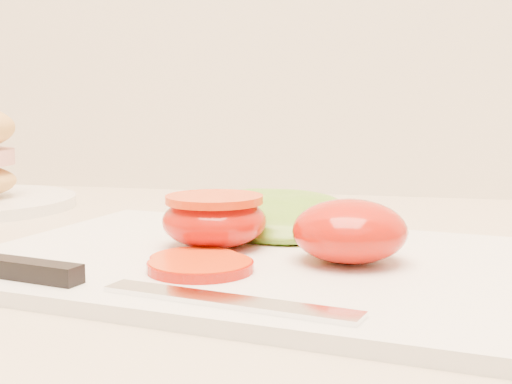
# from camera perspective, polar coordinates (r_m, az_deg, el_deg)

# --- Properties ---
(cutting_board) EXTENTS (0.44, 0.35, 0.01)m
(cutting_board) POSITION_cam_1_polar(r_m,az_deg,el_deg) (0.52, -0.25, -5.66)
(cutting_board) COLOR white
(cutting_board) RESTS_ON counter
(tomato_half_dome) EXTENTS (0.08, 0.08, 0.04)m
(tomato_half_dome) POSITION_cam_1_polar(r_m,az_deg,el_deg) (0.50, 7.50, -3.10)
(tomato_half_dome) COLOR #CC0C00
(tomato_half_dome) RESTS_ON cutting_board
(tomato_half_cut) EXTENTS (0.08, 0.08, 0.04)m
(tomato_half_cut) POSITION_cam_1_polar(r_m,az_deg,el_deg) (0.54, -3.35, -2.15)
(tomato_half_cut) COLOR #CC0C00
(tomato_half_cut) RESTS_ON cutting_board
(tomato_slice_0) EXTENTS (0.07, 0.07, 0.01)m
(tomato_slice_0) POSITION_cam_1_polar(r_m,az_deg,el_deg) (0.47, -4.46, -5.91)
(tomato_slice_0) COLOR #D74010
(tomato_slice_0) RESTS_ON cutting_board
(tomato_slice_1) EXTENTS (0.06, 0.06, 0.01)m
(tomato_slice_1) POSITION_cam_1_polar(r_m,az_deg,el_deg) (0.49, -4.89, -5.42)
(tomato_slice_1) COLOR #D74010
(tomato_slice_1) RESTS_ON cutting_board
(lettuce_leaf_0) EXTENTS (0.16, 0.11, 0.03)m
(lettuce_leaf_0) POSITION_cam_1_polar(r_m,az_deg,el_deg) (0.59, 1.35, -1.95)
(lettuce_leaf_0) COLOR #72A42B
(lettuce_leaf_0) RESTS_ON cutting_board
(knife) EXTENTS (0.25, 0.06, 0.01)m
(knife) POSITION_cam_1_polar(r_m,az_deg,el_deg) (0.44, -12.25, -6.99)
(knife) COLOR silver
(knife) RESTS_ON cutting_board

